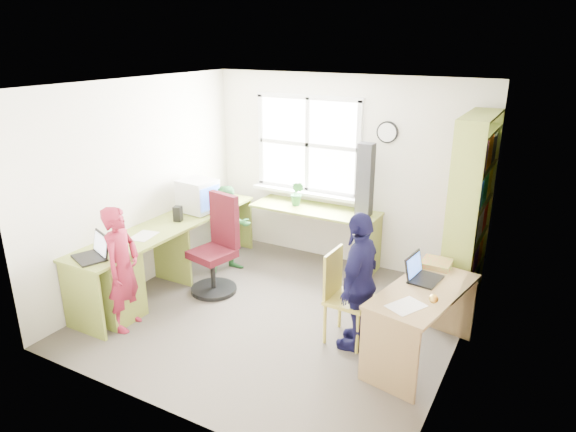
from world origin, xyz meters
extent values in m
cube|color=#443E35|center=(0.00, 0.00, -0.01)|extent=(3.60, 3.40, 0.02)
cube|color=white|center=(0.00, 0.00, 2.41)|extent=(3.60, 3.40, 0.02)
cube|color=silver|center=(0.00, 1.71, 1.20)|extent=(3.60, 0.02, 2.40)
cube|color=silver|center=(0.00, -1.71, 1.20)|extent=(3.60, 0.02, 2.40)
cube|color=silver|center=(-1.81, 0.00, 1.20)|extent=(0.02, 3.40, 2.40)
cube|color=silver|center=(1.81, 0.00, 1.20)|extent=(0.02, 3.40, 2.40)
cube|color=white|center=(-0.50, 1.69, 1.50)|extent=(1.40, 0.01, 1.20)
cube|color=white|center=(-0.50, 1.68, 1.50)|extent=(1.48, 0.04, 1.28)
cube|color=#996C42|center=(1.79, -1.05, 1.00)|extent=(0.02, 0.82, 2.00)
sphere|color=gold|center=(1.75, -0.72, 1.00)|extent=(0.07, 0.07, 0.07)
cylinder|color=black|center=(0.55, 1.68, 1.75)|extent=(0.26, 0.03, 0.26)
cylinder|color=white|center=(0.55, 1.66, 1.75)|extent=(0.22, 0.01, 0.22)
cube|color=olive|center=(-1.50, 0.10, 0.73)|extent=(0.60, 2.70, 0.03)
cube|color=olive|center=(-0.25, 1.42, 0.73)|extent=(1.65, 0.56, 0.03)
cube|color=olive|center=(-1.50, 0.10, 0.36)|extent=(0.56, 0.03, 0.72)
cube|color=olive|center=(-1.50, -1.22, 0.36)|extent=(0.56, 0.03, 0.72)
cube|color=olive|center=(-1.50, 1.42, 0.36)|extent=(0.56, 0.03, 0.72)
cube|color=olive|center=(0.55, 1.42, 0.36)|extent=(0.03, 0.52, 0.72)
cube|color=olive|center=(-1.50, -0.85, 0.36)|extent=(0.54, 0.45, 0.72)
cube|color=olive|center=(1.53, -0.04, 0.69)|extent=(0.79, 1.31, 0.03)
cube|color=olive|center=(1.42, -0.62, 0.34)|extent=(0.52, 0.13, 0.68)
cube|color=olive|center=(1.64, 0.55, 0.34)|extent=(0.52, 0.13, 0.68)
cube|color=olive|center=(1.65, 0.68, 1.05)|extent=(0.30, 0.02, 2.10)
cube|color=olive|center=(1.65, 1.68, 1.05)|extent=(0.30, 0.02, 2.10)
cube|color=olive|center=(1.65, 1.18, 2.09)|extent=(0.30, 1.00, 0.02)
cube|color=olive|center=(1.65, 1.18, 0.06)|extent=(0.30, 1.00, 0.02)
cube|color=olive|center=(1.65, 1.18, 0.42)|extent=(0.30, 1.00, 0.02)
cube|color=olive|center=(1.65, 1.18, 0.80)|extent=(0.30, 1.00, 0.02)
cube|color=olive|center=(1.65, 1.18, 1.18)|extent=(0.30, 1.00, 0.02)
cube|color=olive|center=(1.65, 1.18, 1.56)|extent=(0.30, 1.00, 0.02)
cube|color=olive|center=(1.65, 1.18, 1.94)|extent=(0.30, 1.00, 0.02)
cube|color=red|center=(1.65, 0.88, 0.21)|extent=(0.25, 0.28, 0.27)
cube|color=#1B49A5|center=(1.65, 1.20, 0.21)|extent=(0.25, 0.30, 0.29)
cube|color=#218A3E|center=(1.65, 1.50, 0.22)|extent=(0.25, 0.26, 0.30)
cube|color=yellow|center=(1.65, 0.88, 0.58)|extent=(0.25, 0.28, 0.30)
cube|color=#81378A|center=(1.65, 1.20, 0.59)|extent=(0.25, 0.30, 0.32)
cube|color=orange|center=(1.65, 1.50, 0.57)|extent=(0.25, 0.26, 0.29)
cube|color=#292929|center=(1.65, 0.88, 0.97)|extent=(0.25, 0.28, 0.32)
cube|color=silver|center=(1.65, 1.20, 0.95)|extent=(0.25, 0.30, 0.29)
cube|color=red|center=(1.65, 1.50, 0.96)|extent=(0.25, 0.26, 0.30)
cube|color=#1B49A5|center=(1.65, 0.88, 1.33)|extent=(0.25, 0.28, 0.29)
cube|color=#218A3E|center=(1.65, 1.20, 1.34)|extent=(0.25, 0.30, 0.30)
cube|color=yellow|center=(1.65, 1.50, 1.35)|extent=(0.25, 0.26, 0.32)
cube|color=#81378A|center=(1.65, 0.88, 1.72)|extent=(0.25, 0.28, 0.30)
cube|color=orange|center=(1.65, 1.20, 1.73)|extent=(0.25, 0.30, 0.32)
cube|color=#292929|center=(1.65, 1.50, 1.71)|extent=(0.25, 0.26, 0.29)
cylinder|color=black|center=(-0.92, 0.12, 0.03)|extent=(0.63, 0.63, 0.05)
cylinder|color=black|center=(-0.92, 0.12, 0.25)|extent=(0.07, 0.07, 0.40)
cube|color=#420C14|center=(-0.92, 0.12, 0.47)|extent=(0.52, 0.52, 0.09)
cube|color=#420C14|center=(-0.87, 0.33, 0.83)|extent=(0.42, 0.16, 0.63)
cylinder|color=gold|center=(0.66, -0.22, 0.21)|extent=(0.03, 0.03, 0.42)
cylinder|color=gold|center=(1.00, -0.23, 0.21)|extent=(0.03, 0.03, 0.42)
cylinder|color=gold|center=(0.67, 0.12, 0.21)|extent=(0.03, 0.03, 0.42)
cylinder|color=gold|center=(1.01, 0.11, 0.21)|extent=(0.03, 0.03, 0.42)
cube|color=gold|center=(0.84, -0.06, 0.43)|extent=(0.41, 0.41, 0.04)
cube|color=gold|center=(0.66, -0.05, 0.68)|extent=(0.04, 0.38, 0.47)
cube|color=silver|center=(-1.47, 0.61, 0.76)|extent=(0.33, 0.27, 0.02)
cube|color=silver|center=(-1.47, 0.61, 0.96)|extent=(0.45, 0.41, 0.39)
cube|color=#3F72F2|center=(-1.26, 0.59, 0.96)|extent=(0.04, 0.33, 0.28)
cube|color=black|center=(-1.51, -1.06, 0.76)|extent=(0.42, 0.36, 0.02)
cube|color=black|center=(-1.46, -0.94, 0.87)|extent=(0.34, 0.18, 0.23)
cube|color=white|center=(-1.47, -0.94, 0.87)|extent=(0.30, 0.15, 0.19)
cube|color=black|center=(1.49, 0.15, 0.72)|extent=(0.28, 0.35, 0.02)
cube|color=black|center=(1.37, 0.17, 0.83)|extent=(0.10, 0.33, 0.22)
cube|color=#3F72F2|center=(1.38, 0.16, 0.83)|extent=(0.07, 0.29, 0.18)
cube|color=black|center=(-1.47, 0.22, 0.84)|extent=(0.11, 0.11, 0.18)
cube|color=black|center=(-1.47, 0.82, 0.84)|extent=(0.11, 0.11, 0.18)
cube|color=black|center=(0.38, 1.47, 1.20)|extent=(0.18, 0.16, 0.89)
cube|color=red|center=(1.50, 0.51, 0.74)|extent=(0.27, 0.27, 0.05)
cube|color=silver|center=(-1.48, -0.34, 0.75)|extent=(0.27, 0.35, 0.00)
cube|color=silver|center=(1.47, -0.40, 0.71)|extent=(0.33, 0.37, 0.00)
imported|color=#2A6B36|center=(-0.51, 1.42, 0.91)|extent=(0.19, 0.16, 0.33)
imported|color=maroon|center=(-1.24, -0.91, 0.64)|extent=(0.42, 0.53, 1.29)
imported|color=#307A39|center=(-1.07, 0.70, 0.55)|extent=(0.65, 0.68, 1.11)
imported|color=#131238|center=(0.94, -0.10, 0.68)|extent=(0.35, 0.80, 1.35)
camera|label=1|loc=(2.42, -4.16, 2.81)|focal=32.00mm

